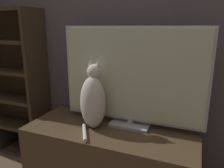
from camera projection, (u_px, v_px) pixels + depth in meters
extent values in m
cube|color=#564C51|center=(126.00, 20.00, 1.73)|extent=(4.80, 0.05, 2.60)
cube|color=brown|center=(111.00, 158.00, 1.71)|extent=(1.28, 0.55, 0.51)
cube|color=#B7B7BC|center=(130.00, 124.00, 1.70)|extent=(0.30, 0.18, 0.02)
cylinder|color=#B7B7BC|center=(130.00, 120.00, 1.69)|extent=(0.04, 0.04, 0.04)
cube|color=#B7B7BC|center=(132.00, 75.00, 1.60)|extent=(1.08, 0.02, 0.71)
cube|color=beige|center=(131.00, 76.00, 1.59)|extent=(1.05, 0.01, 0.67)
ellipsoid|color=silver|center=(93.00, 103.00, 1.61)|extent=(0.20, 0.18, 0.40)
ellipsoid|color=black|center=(97.00, 103.00, 1.67)|extent=(0.11, 0.06, 0.22)
sphere|color=silver|center=(94.00, 72.00, 1.58)|extent=(0.12, 0.12, 0.11)
cone|color=silver|center=(91.00, 62.00, 1.58)|extent=(0.04, 0.04, 0.04)
cone|color=silver|center=(98.00, 63.00, 1.55)|extent=(0.04, 0.04, 0.04)
cylinder|color=silver|center=(85.00, 132.00, 1.55)|extent=(0.15, 0.22, 0.03)
cube|color=#3D2D1E|center=(38.00, 88.00, 2.01)|extent=(0.03, 0.28, 1.41)
cube|color=#3D2D1E|center=(16.00, 81.00, 2.26)|extent=(0.81, 0.03, 1.41)
cube|color=#3D2D1E|center=(15.00, 146.00, 2.32)|extent=(0.75, 0.25, 0.03)
cube|color=#3D2D1E|center=(11.00, 122.00, 2.25)|extent=(0.75, 0.25, 0.03)
cube|color=#3D2D1E|center=(8.00, 97.00, 2.18)|extent=(0.75, 0.25, 0.03)
cube|color=#3D2D1E|center=(5.00, 70.00, 2.11)|extent=(0.75, 0.25, 0.03)
cube|color=#3D2D1E|center=(1.00, 41.00, 2.04)|extent=(0.75, 0.25, 0.03)
cube|color=#6B2D75|center=(4.00, 136.00, 2.33)|extent=(0.04, 0.22, 0.17)
cube|color=black|center=(7.00, 135.00, 2.30)|extent=(0.04, 0.21, 0.22)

